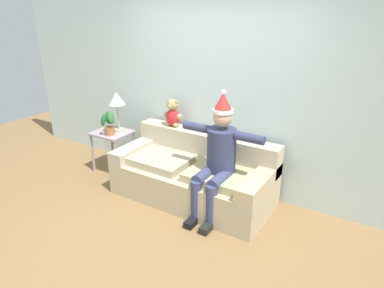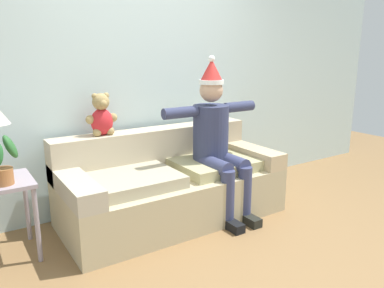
# 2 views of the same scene
# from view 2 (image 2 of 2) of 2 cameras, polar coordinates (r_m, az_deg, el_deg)

# --- Properties ---
(ground_plane) EXTENTS (10.00, 10.00, 0.00)m
(ground_plane) POSITION_cam_2_polar(r_m,az_deg,el_deg) (2.95, 7.05, -17.58)
(ground_plane) COLOR olive
(back_wall) EXTENTS (7.00, 0.10, 2.70)m
(back_wall) POSITION_cam_2_polar(r_m,az_deg,el_deg) (3.83, -7.65, 10.97)
(back_wall) COLOR silver
(back_wall) RESTS_ON ground_plane
(couch) EXTENTS (2.02, 0.92, 0.80)m
(couch) POSITION_cam_2_polar(r_m,az_deg,el_deg) (3.57, -3.33, -6.14)
(couch) COLOR tan
(couch) RESTS_ON ground_plane
(person_seated) EXTENTS (1.02, 0.77, 1.50)m
(person_seated) POSITION_cam_2_polar(r_m,az_deg,el_deg) (3.53, 3.75, 1.06)
(person_seated) COLOR #313657
(person_seated) RESTS_ON ground_plane
(teddy_bear) EXTENTS (0.29, 0.17, 0.38)m
(teddy_bear) POSITION_cam_2_polar(r_m,az_deg,el_deg) (3.44, -13.53, 4.10)
(teddy_bear) COLOR red
(teddy_bear) RESTS_ON couch
(potted_plant) EXTENTS (0.28, 0.26, 0.37)m
(potted_plant) POSITION_cam_2_polar(r_m,az_deg,el_deg) (2.96, -27.04, -2.46)
(potted_plant) COLOR #A66536
(potted_plant) RESTS_ON side_table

